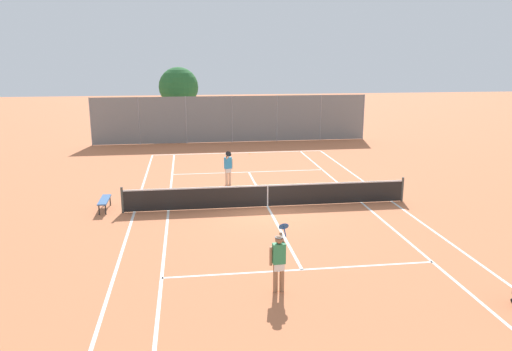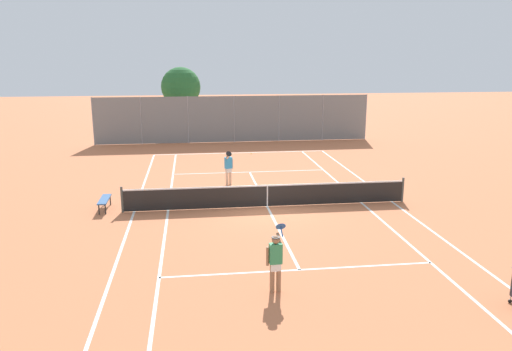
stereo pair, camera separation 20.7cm
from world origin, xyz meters
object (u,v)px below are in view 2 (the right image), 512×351
at_px(tennis_net, 267,195).
at_px(loose_tennis_ball_1, 251,154).
at_px(tree_behind_left, 181,88).
at_px(loose_tennis_ball_0, 353,190).
at_px(player_far_left, 229,166).
at_px(loose_tennis_ball_2, 333,202).
at_px(player_near_side, 276,259).
at_px(courtside_bench, 104,200).

distance_m(tennis_net, loose_tennis_ball_1, 11.40).
distance_m(tennis_net, tree_behind_left, 19.70).
height_order(loose_tennis_ball_0, tree_behind_left, tree_behind_left).
distance_m(player_far_left, loose_tennis_ball_2, 5.68).
distance_m(player_near_side, player_far_left, 11.52).
height_order(loose_tennis_ball_0, loose_tennis_ball_2, same).
xyz_separation_m(player_far_left, tree_behind_left, (-2.44, 15.20, 2.83)).
xyz_separation_m(player_far_left, loose_tennis_ball_2, (4.22, -3.69, -0.89)).
xyz_separation_m(loose_tennis_ball_1, loose_tennis_ball_2, (2.21, -11.21, 0.00)).
bearing_deg(player_far_left, loose_tennis_ball_0, -17.74).
distance_m(tennis_net, loose_tennis_ball_0, 4.87).
distance_m(player_near_side, loose_tennis_ball_0, 11.09).
bearing_deg(loose_tennis_ball_1, player_near_side, -94.90).
bearing_deg(player_near_side, tennis_net, 82.94).
bearing_deg(loose_tennis_ball_0, loose_tennis_ball_1, 111.69).
bearing_deg(player_far_left, loose_tennis_ball_2, -41.17).
distance_m(loose_tennis_ball_1, loose_tennis_ball_2, 11.42).
height_order(player_near_side, player_far_left, same).
distance_m(tennis_net, player_far_left, 4.10).
distance_m(player_far_left, tree_behind_left, 15.66).
relative_size(player_far_left, loose_tennis_ball_1, 26.88).
relative_size(player_far_left, loose_tennis_ball_2, 26.88).
bearing_deg(loose_tennis_ball_1, tree_behind_left, 120.06).
relative_size(loose_tennis_ball_0, tree_behind_left, 0.01).
xyz_separation_m(player_near_side, loose_tennis_ball_1, (1.63, 19.02, -0.89)).
bearing_deg(loose_tennis_ball_0, courtside_bench, -172.02).
xyz_separation_m(loose_tennis_ball_0, tree_behind_left, (-8.17, 17.04, 3.73)).
xyz_separation_m(loose_tennis_ball_0, courtside_bench, (-11.13, -1.56, 0.38)).
bearing_deg(tree_behind_left, player_far_left, -80.90).
bearing_deg(tennis_net, player_near_side, -97.06).
bearing_deg(loose_tennis_ball_2, loose_tennis_ball_1, 101.14).
height_order(player_near_side, loose_tennis_ball_1, player_near_side).
height_order(loose_tennis_ball_0, loose_tennis_ball_1, same).
bearing_deg(player_near_side, loose_tennis_ball_1, 85.10).
bearing_deg(loose_tennis_ball_2, tree_behind_left, 109.41).
bearing_deg(courtside_bench, player_near_side, -54.56).
relative_size(loose_tennis_ball_2, tree_behind_left, 0.01).
bearing_deg(tree_behind_left, tennis_net, -78.81).
bearing_deg(loose_tennis_ball_2, courtside_bench, 178.21).
bearing_deg(courtside_bench, loose_tennis_ball_1, 55.81).
relative_size(loose_tennis_ball_0, loose_tennis_ball_1, 1.00).
xyz_separation_m(tennis_net, loose_tennis_ball_2, (2.89, 0.16, -0.48)).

